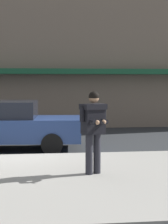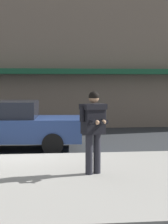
% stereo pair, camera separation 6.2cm
% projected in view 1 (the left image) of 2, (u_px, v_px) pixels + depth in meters
% --- Properties ---
extents(ground_plane, '(80.00, 80.00, 0.00)m').
position_uv_depth(ground_plane, '(15.00, 158.00, 10.58)').
color(ground_plane, '#2B2D30').
extents(sidewalk, '(32.00, 5.30, 0.14)m').
position_uv_depth(sidewalk, '(54.00, 181.00, 7.86)').
color(sidewalk, '#99968E').
rests_on(sidewalk, ground).
extents(curb_paint_line, '(28.00, 0.12, 0.01)m').
position_uv_depth(curb_paint_line, '(50.00, 156.00, 10.74)').
color(curb_paint_line, silver).
rests_on(curb_paint_line, ground).
extents(storefront_facade, '(28.00, 4.70, 11.11)m').
position_uv_depth(storefront_facade, '(45.00, 13.00, 18.65)').
color(storefront_facade, '#756656').
rests_on(storefront_facade, ground).
extents(parked_sedan_mid, '(4.63, 2.19, 1.54)m').
position_uv_depth(parked_sedan_mid, '(7.00, 125.00, 11.69)').
color(parked_sedan_mid, navy).
rests_on(parked_sedan_mid, ground).
extents(man_texting_on_phone, '(0.61, 0.65, 1.81)m').
position_uv_depth(man_texting_on_phone, '(93.00, 123.00, 8.08)').
color(man_texting_on_phone, '#23232B').
rests_on(man_texting_on_phone, sidewalk).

